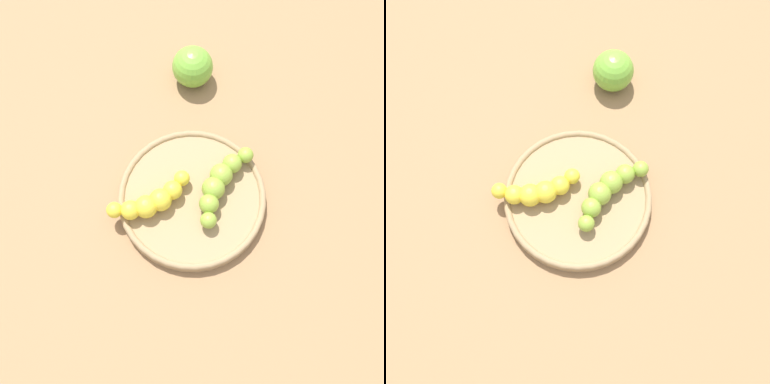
# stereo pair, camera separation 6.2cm
# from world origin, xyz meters

# --- Properties ---
(ground_plane) EXTENTS (2.40, 2.40, 0.00)m
(ground_plane) POSITION_xyz_m (0.00, 0.00, 0.00)
(ground_plane) COLOR #936D47
(fruit_bowl) EXTENTS (0.22, 0.22, 0.02)m
(fruit_bowl) POSITION_xyz_m (0.00, 0.00, 0.01)
(fruit_bowl) COLOR #A08259
(fruit_bowl) RESTS_ON ground_plane
(banana_green) EXTENTS (0.14, 0.06, 0.03)m
(banana_green) POSITION_xyz_m (0.03, -0.03, 0.04)
(banana_green) COLOR #8CAD38
(banana_green) RESTS_ON fruit_bowl
(banana_yellow) EXTENTS (0.10, 0.10, 0.03)m
(banana_yellow) POSITION_xyz_m (-0.03, 0.05, 0.04)
(banana_yellow) COLOR yellow
(banana_yellow) RESTS_ON fruit_bowl
(apple_green) EXTENTS (0.07, 0.07, 0.07)m
(apple_green) POSITION_xyz_m (0.21, 0.07, 0.03)
(apple_green) COLOR #72B238
(apple_green) RESTS_ON ground_plane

